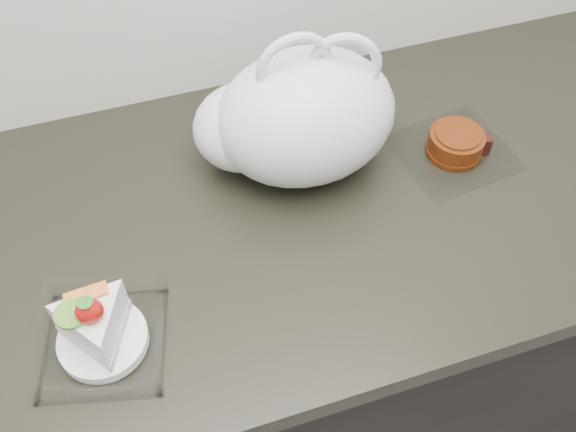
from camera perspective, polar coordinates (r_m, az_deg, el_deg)
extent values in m
cube|color=black|center=(1.39, -2.64, -12.17)|extent=(2.00, 0.60, 0.86)
cube|color=black|center=(1.00, -3.57, -0.69)|extent=(2.04, 0.64, 0.04)
cube|color=white|center=(0.90, -15.96, -10.85)|extent=(0.19, 0.19, 0.00)
cylinder|color=white|center=(0.89, -16.10, -10.55)|extent=(0.12, 0.12, 0.02)
ellipsoid|color=red|center=(0.81, -17.24, -8.09)|extent=(0.03, 0.03, 0.04)
cone|color=#2D7223|center=(0.79, -17.53, -7.46)|extent=(0.02, 0.02, 0.01)
cylinder|color=#5FA730|center=(0.82, -18.68, -8.23)|extent=(0.04, 0.04, 0.01)
cube|color=orange|center=(0.83, -17.51, -6.65)|extent=(0.05, 0.02, 0.01)
cube|color=white|center=(1.11, 14.47, 5.56)|extent=(0.20, 0.19, 0.00)
cylinder|color=#5E270B|center=(1.10, 14.68, 6.28)|extent=(0.11, 0.11, 0.04)
cylinder|color=#5E270B|center=(1.11, 14.52, 5.74)|extent=(0.12, 0.12, 0.01)
cylinder|color=#5E270B|center=(1.08, 14.90, 7.06)|extent=(0.09, 0.09, 0.00)
cube|color=black|center=(1.11, 16.83, 6.13)|extent=(0.03, 0.03, 0.03)
ellipsoid|color=white|center=(0.98, 1.58, 8.77)|extent=(0.31, 0.25, 0.21)
ellipsoid|color=white|center=(1.00, -3.81, 7.88)|extent=(0.18, 0.17, 0.14)
torus|color=white|center=(0.92, 0.57, 13.03)|extent=(0.12, 0.02, 0.11)
torus|color=white|center=(0.93, 5.08, 13.25)|extent=(0.10, 0.05, 0.11)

